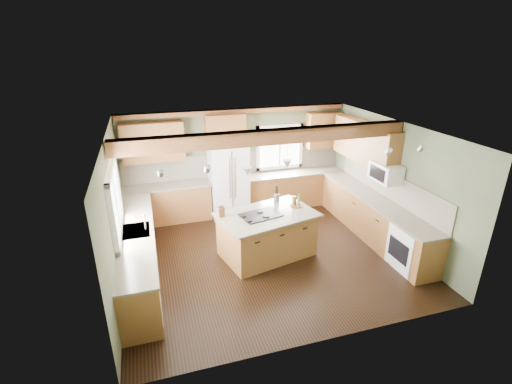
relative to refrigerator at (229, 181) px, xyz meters
name	(u,v)px	position (x,y,z in m)	size (l,w,h in m)	color
floor	(267,254)	(0.30, -2.12, -0.90)	(5.60, 5.60, 0.00)	black
ceiling	(269,130)	(0.30, -2.12, 1.70)	(5.60, 5.60, 0.00)	silver
wall_back	(236,160)	(0.30, 0.38, 0.40)	(5.60, 5.60, 0.00)	#475139
wall_left	(115,215)	(-2.50, -2.12, 0.40)	(5.00, 5.00, 0.00)	#475139
wall_right	(392,182)	(3.10, -2.12, 0.40)	(5.00, 5.00, 0.00)	#475139
ceiling_beam	(268,137)	(0.30, -2.10, 1.57)	(5.55, 0.26, 0.26)	#532917
soffit_trim	(236,111)	(0.30, 0.28, 1.64)	(5.55, 0.20, 0.10)	#532917
backsplash_back	(236,163)	(0.30, 0.36, 0.31)	(5.58, 0.03, 0.58)	brown
backsplash_right	(389,185)	(3.08, -2.07, 0.31)	(0.03, 3.70, 0.58)	brown
base_cab_back_left	(168,204)	(-1.49, 0.08, -0.46)	(2.02, 0.60, 0.88)	brown
counter_back_left	(167,186)	(-1.49, 0.08, 0.00)	(2.06, 0.64, 0.04)	#473F34
base_cab_back_right	(294,189)	(1.79, 0.08, -0.46)	(2.62, 0.60, 0.88)	brown
counter_back_right	(295,173)	(1.79, 0.08, 0.00)	(2.66, 0.64, 0.04)	#473F34
base_cab_left	(139,253)	(-2.20, -2.07, -0.46)	(0.60, 3.70, 0.88)	brown
counter_left	(135,231)	(-2.20, -2.07, 0.00)	(0.64, 3.74, 0.04)	#473F34
base_cab_right	(373,219)	(2.80, -2.07, -0.46)	(0.60, 3.70, 0.88)	brown
counter_right	(376,199)	(2.80, -2.07, 0.00)	(0.64, 3.74, 0.04)	#473F34
upper_cab_back_left	(153,142)	(-1.69, 0.21, 1.05)	(1.40, 0.35, 0.90)	brown
upper_cab_over_fridge	(225,129)	(0.00, 0.21, 1.25)	(0.96, 0.35, 0.70)	brown
upper_cab_right	(365,142)	(2.92, -1.22, 1.05)	(0.35, 2.20, 0.90)	brown
upper_cab_back_corner	(323,130)	(2.60, 0.21, 1.05)	(0.90, 0.35, 0.90)	brown
window_left	(114,200)	(-2.48, -2.07, 0.65)	(0.04, 1.60, 1.05)	white
window_back	(279,147)	(1.45, 0.36, 0.65)	(1.10, 0.04, 1.00)	white
sink	(135,231)	(-2.20, -2.07, 0.01)	(0.50, 0.65, 0.03)	#262628
faucet	(145,223)	(-2.02, -2.07, 0.15)	(0.02, 0.02, 0.28)	#B2B2B7
dishwasher	(140,297)	(-2.19, -3.37, -0.47)	(0.60, 0.60, 0.84)	white
oven	(412,248)	(2.79, -3.37, -0.47)	(0.60, 0.72, 0.84)	white
microwave	(386,172)	(2.88, -2.17, 0.65)	(0.40, 0.70, 0.38)	white
pendant_left	(247,171)	(-0.13, -2.20, 0.98)	(0.18, 0.18, 0.16)	#B2B2B7
pendant_right	(287,164)	(0.73, -2.00, 0.98)	(0.18, 0.18, 0.16)	#B2B2B7
refrigerator	(229,181)	(0.00, 0.00, 0.00)	(0.90, 0.74, 1.80)	white
island	(267,235)	(0.30, -2.10, -0.46)	(1.76, 1.07, 0.88)	brown
island_top	(267,215)	(0.30, -2.10, 0.00)	(1.88, 1.19, 0.04)	#473F34
cooktop	(261,215)	(0.16, -2.14, 0.03)	(0.76, 0.51, 0.02)	black
knife_block	(221,212)	(-0.59, -1.96, 0.12)	(0.12, 0.09, 0.19)	brown
utensil_crock	(277,198)	(0.69, -1.56, 0.10)	(0.12, 0.12, 0.15)	#49423A
bottle_tray	(296,200)	(1.00, -1.92, 0.14)	(0.27, 0.27, 0.24)	brown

